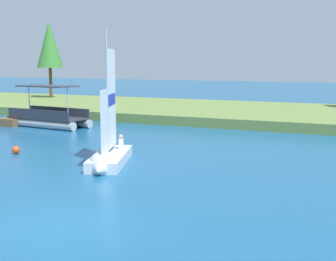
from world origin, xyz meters
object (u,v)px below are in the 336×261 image
(shoreline_tree_left, at_px, (49,45))
(sailboat, at_px, (107,157))
(wooden_dock, at_px, (33,118))
(pontoon_boat, at_px, (49,117))
(channel_buoy, at_px, (16,150))

(shoreline_tree_left, height_order, sailboat, shoreline_tree_left)
(wooden_dock, bearing_deg, sailboat, -38.71)
(wooden_dock, relative_size, sailboat, 0.95)
(sailboat, bearing_deg, shoreline_tree_left, -158.24)
(wooden_dock, bearing_deg, shoreline_tree_left, 123.72)
(pontoon_boat, relative_size, channel_buoy, 16.34)
(shoreline_tree_left, bearing_deg, sailboat, -47.10)
(sailboat, xyz_separation_m, pontoon_boat, (-10.70, 9.26, 0.22))
(shoreline_tree_left, bearing_deg, wooden_dock, -56.28)
(sailboat, distance_m, pontoon_boat, 14.15)
(channel_buoy, bearing_deg, sailboat, -5.82)
(sailboat, distance_m, channel_buoy, 5.73)
(sailboat, bearing_deg, wooden_dock, -149.85)
(shoreline_tree_left, distance_m, pontoon_boat, 19.58)
(shoreline_tree_left, bearing_deg, channel_buoy, -54.67)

